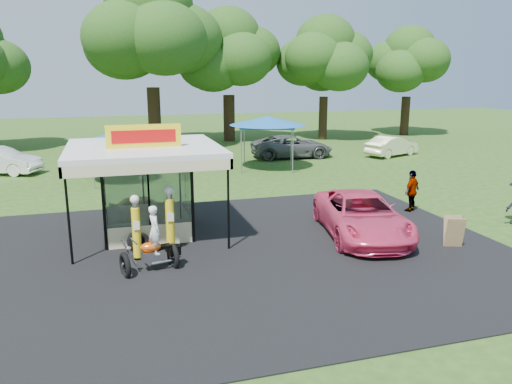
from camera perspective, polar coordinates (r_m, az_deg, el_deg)
The scene contains 20 objects.
ground at distance 15.04m, azimuth -2.98°, elevation -9.85°, with size 120.00×120.00×0.00m, color #284A17.
asphalt_apron at distance 16.85m, azimuth -4.59°, elevation -7.19°, with size 20.00×14.00×0.04m, color black.
gas_station_kiosk at distance 18.94m, azimuth -12.51°, elevation 0.43°, with size 5.40×5.40×4.18m.
gas_pump_left at distance 16.59m, azimuth -13.52°, elevation -4.13°, with size 0.40×0.40×2.17m.
gas_pump_right at distance 17.09m, azimuth -9.80°, elevation -3.23°, with size 0.43×0.43×2.29m.
motorcycle at distance 15.60m, azimuth -11.67°, elevation -5.95°, with size 1.89×1.22×2.15m.
spare_tires at distance 17.57m, azimuth -13.32°, elevation -5.54°, with size 0.87×0.67×0.70m.
a_frame_sign at distance 18.71m, azimuth 21.66°, elevation -4.26°, with size 0.67×0.73×1.10m.
kiosk_car at distance 21.39m, azimuth -12.78°, elevation -1.69°, with size 1.13×2.82×0.96m, color yellow.
pink_sedan at distance 18.91m, azimuth 11.96°, elevation -2.64°, with size 2.66×5.76×1.60m, color #F04170.
spectator_east_b at distance 22.74m, azimuth 17.39°, elevation 0.09°, with size 1.09×0.45×1.86m, color gray.
bg_car_b at distance 34.00m, azimuth -12.13°, elevation 4.41°, with size 2.15×5.29×1.53m, color #B30D23.
bg_car_d at distance 36.01m, azimuth 4.11°, elevation 5.23°, with size 2.67×5.78×1.61m, color #58585A.
bg_car_e at distance 37.92m, azimuth 15.28°, elevation 5.09°, with size 1.55×4.44×1.46m, color #EBEDB5.
tent_west at distance 28.64m, azimuth -16.35°, elevation 5.89°, with size 3.86×3.86×2.70m.
tent_east at distance 31.42m, azimuth 1.32°, elevation 8.10°, with size 4.76×4.76×3.33m.
oak_far_c at distance 41.59m, azimuth -11.94°, elevation 16.90°, with size 11.54×11.54×13.60m.
oak_far_d at distance 44.72m, azimuth -3.18°, elevation 15.00°, with size 9.42×9.42×11.22m.
oak_far_e at distance 46.05m, azimuth 7.86°, elevation 14.44°, with size 8.98×8.98×10.69m.
oak_far_f at distance 51.01m, azimuth 17.02°, elevation 13.48°, with size 8.35×8.35×10.06m.
Camera 1 is at (-3.17, -13.45, 5.96)m, focal length 35.00 mm.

